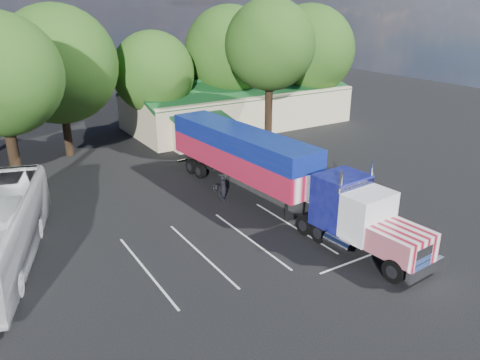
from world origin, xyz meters
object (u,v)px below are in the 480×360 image
woman (223,188)px  bicycle (218,189)px  semi_truck (267,166)px  silver_sedan (241,129)px

woman → bicycle: size_ratio=1.11×
semi_truck → bicycle: size_ratio=13.90×
bicycle → silver_sedan: (10.20, 13.00, 0.19)m
woman → bicycle: (0.20, 1.13, -0.48)m
semi_truck → silver_sedan: semi_truck is taller
woman → silver_sedan: (10.40, 14.13, -0.29)m
woman → silver_sedan: woman is taller
bicycle → woman: bearing=-92.7°
silver_sedan → semi_truck: bearing=-179.9°
woman → silver_sedan: bearing=-36.3°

